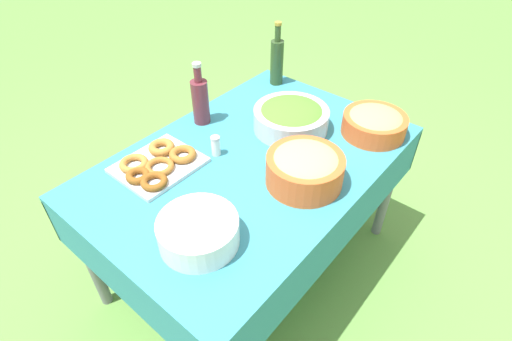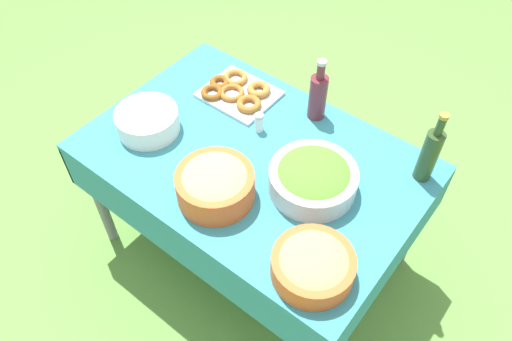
{
  "view_description": "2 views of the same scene",
  "coord_description": "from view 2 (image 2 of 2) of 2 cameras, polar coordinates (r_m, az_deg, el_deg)",
  "views": [
    {
      "loc": [
        0.97,
        0.84,
        1.73
      ],
      "look_at": [
        0.07,
        0.08,
        0.72
      ],
      "focal_mm": 28.0,
      "sensor_mm": 36.0,
      "label": 1
    },
    {
      "loc": [
        -0.85,
        1.06,
        2.19
      ],
      "look_at": [
        -0.07,
        0.07,
        0.73
      ],
      "focal_mm": 35.0,
      "sensor_mm": 36.0,
      "label": 2
    }
  ],
  "objects": [
    {
      "name": "olive_oil_bottle",
      "position": [
        1.96,
        19.23,
        1.83
      ],
      "size": [
        0.07,
        0.07,
        0.33
      ],
      "color": "#2D4723",
      "rests_on": "picnic_table"
    },
    {
      "name": "ground_plane",
      "position": [
        2.58,
        -0.29,
        -8.83
      ],
      "size": [
        14.0,
        14.0,
        0.0
      ],
      "primitive_type": "plane",
      "color": "#609342"
    },
    {
      "name": "salad_bowl",
      "position": [
        1.88,
        6.55,
        -0.85
      ],
      "size": [
        0.34,
        0.34,
        0.12
      ],
      "color": "silver",
      "rests_on": "picnic_table"
    },
    {
      "name": "pasta_bowl",
      "position": [
        1.84,
        -4.7,
        -1.5
      ],
      "size": [
        0.29,
        0.29,
        0.14
      ],
      "color": "#E05B28",
      "rests_on": "picnic_table"
    },
    {
      "name": "donut_platter",
      "position": [
        2.28,
        -2.11,
        8.99
      ],
      "size": [
        0.33,
        0.29,
        0.05
      ],
      "color": "silver",
      "rests_on": "picnic_table"
    },
    {
      "name": "bread_bowl",
      "position": [
        1.67,
        6.55,
        -10.62
      ],
      "size": [
        0.28,
        0.28,
        0.11
      ],
      "color": "#E05B28",
      "rests_on": "picnic_table"
    },
    {
      "name": "wine_bottle",
      "position": [
        2.13,
        7.09,
        8.53
      ],
      "size": [
        0.08,
        0.08,
        0.29
      ],
      "color": "maroon",
      "rests_on": "picnic_table"
    },
    {
      "name": "plate_stack",
      "position": [
        2.14,
        -12.29,
        5.55
      ],
      "size": [
        0.26,
        0.26,
        0.1
      ],
      "color": "white",
      "rests_on": "picnic_table"
    },
    {
      "name": "picnic_table",
      "position": [
        2.09,
        -0.35,
        0.02
      ],
      "size": [
        1.35,
        0.91,
        0.7
      ],
      "color": "teal",
      "rests_on": "ground_plane"
    },
    {
      "name": "salt_shaker",
      "position": [
        2.09,
        0.35,
        5.51
      ],
      "size": [
        0.04,
        0.04,
        0.09
      ],
      "color": "white",
      "rests_on": "picnic_table"
    }
  ]
}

